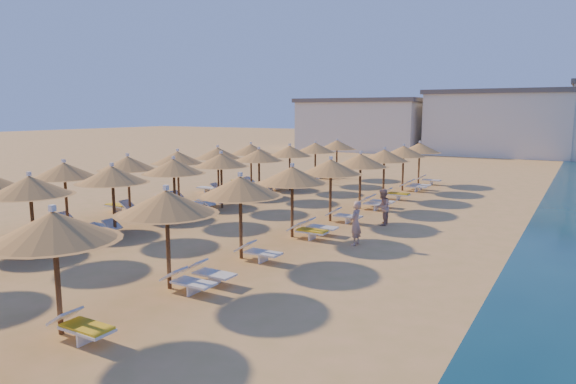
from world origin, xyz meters
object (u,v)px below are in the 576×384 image
Objects in this scene: beachgoer_a at (356,223)px; beachgoer_b at (382,207)px; parasol_row_east at (313,172)px; parasol_row_west at (199,164)px.

beachgoer_a is 3.74m from beachgoer_b.
beachgoer_a is at bearing -3.41° from beachgoer_b.
parasol_row_east is 21.32× the size of beachgoer_b.
beachgoer_a is at bearing -10.28° from parasol_row_west.
parasol_row_west reaches higher than beachgoer_a.
parasol_row_west is 9.15m from beachgoer_a.
parasol_row_west is (-6.20, 0.00, 0.00)m from parasol_row_east.
parasol_row_east and parasol_row_west have the same top height.
parasol_row_east is at bearing 0.00° from parasol_row_west.
beachgoer_b is (8.56, 2.12, -1.64)m from parasol_row_west.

